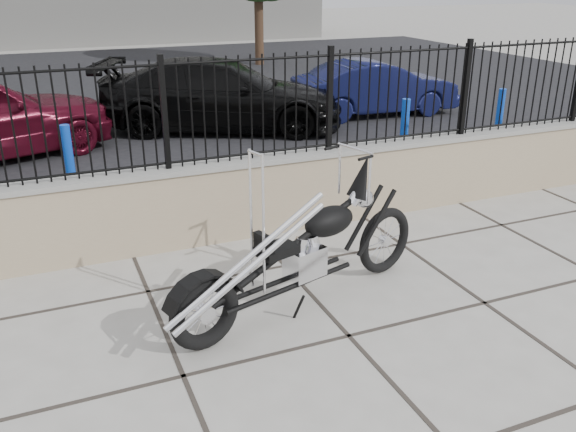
{
  "coord_description": "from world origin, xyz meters",
  "views": [
    {
      "loc": [
        -2.29,
        -4.06,
        3.03
      ],
      "look_at": [
        -0.2,
        0.93,
        0.84
      ],
      "focal_mm": 38.0,
      "sensor_mm": 36.0,
      "label": 1
    }
  ],
  "objects": [
    {
      "name": "parking_lot",
      "position": [
        0.0,
        12.5,
        0.0
      ],
      "size": [
        30.0,
        30.0,
        0.0
      ],
      "primitive_type": "plane",
      "color": "black",
      "rests_on": "ground"
    },
    {
      "name": "ground_plane",
      "position": [
        0.0,
        0.0,
        0.0
      ],
      "size": [
        90.0,
        90.0,
        0.0
      ],
      "primitive_type": "plane",
      "color": "#99968E",
      "rests_on": "ground"
    },
    {
      "name": "bollard_b",
      "position": [
        3.23,
        4.2,
        0.56
      ],
      "size": [
        0.14,
        0.14,
        1.11
      ],
      "primitive_type": "cylinder",
      "rotation": [
        0.0,
        0.0,
        0.08
      ],
      "color": "#0B26AA",
      "rests_on": "ground_plane"
    },
    {
      "name": "car_black",
      "position": [
        1.2,
        7.76,
        0.7
      ],
      "size": [
        5.23,
        3.75,
        1.41
      ],
      "primitive_type": "imported",
      "rotation": [
        0.0,
        0.0,
        1.16
      ],
      "color": "black",
      "rests_on": "parking_lot"
    },
    {
      "name": "car_blue",
      "position": [
        4.76,
        7.73,
        0.6
      ],
      "size": [
        3.7,
        1.49,
        1.2
      ],
      "primitive_type": "imported",
      "rotation": [
        0.0,
        0.0,
        1.51
      ],
      "color": "#10143B",
      "rests_on": "parking_lot"
    },
    {
      "name": "iron_fence",
      "position": [
        0.0,
        2.5,
        1.56
      ],
      "size": [
        14.0,
        0.08,
        1.2
      ],
      "primitive_type": "cube",
      "color": "black",
      "rests_on": "retaining_wall"
    },
    {
      "name": "retaining_wall",
      "position": [
        0.0,
        2.5,
        0.48
      ],
      "size": [
        14.0,
        0.36,
        0.96
      ],
      "primitive_type": "cube",
      "color": "gray",
      "rests_on": "ground_plane"
    },
    {
      "name": "bollard_a",
      "position": [
        -1.96,
        4.57,
        0.54
      ],
      "size": [
        0.17,
        0.17,
        1.09
      ],
      "primitive_type": "cylinder",
      "rotation": [
        0.0,
        0.0,
        0.4
      ],
      "color": "#0E19D5",
      "rests_on": "ground_plane"
    },
    {
      "name": "chopper_motorcycle",
      "position": [
        -0.2,
        0.63,
        0.84
      ],
      "size": [
        2.82,
        1.27,
        1.68
      ],
      "primitive_type": null,
      "rotation": [
        0.0,
        0.0,
        0.29
      ],
      "color": "black",
      "rests_on": "ground_plane"
    },
    {
      "name": "bollard_c",
      "position": [
        5.49,
        4.56,
        0.53
      ],
      "size": [
        0.13,
        0.13,
        1.05
      ],
      "primitive_type": "cylinder",
      "rotation": [
        0.0,
        0.0,
        0.07
      ],
      "color": "#0B2FAB",
      "rests_on": "ground_plane"
    }
  ]
}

